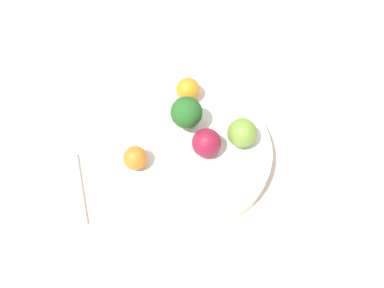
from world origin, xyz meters
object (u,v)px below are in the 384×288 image
at_px(bowl, 192,152).
at_px(apple_red, 242,133).
at_px(apple_green, 206,143).
at_px(orange_back, 135,158).
at_px(broccoli, 186,113).
at_px(orange_front, 188,90).
at_px(napkin, 44,197).

bearing_deg(bowl, apple_red, -116.00).
xyz_separation_m(apple_red, apple_green, (0.02, 0.06, -0.00)).
relative_size(apple_green, orange_back, 1.23).
relative_size(apple_red, orange_back, 1.26).
height_order(bowl, broccoli, broccoli).
bearing_deg(orange_front, apple_red, -170.97).
height_order(bowl, orange_front, orange_front).
relative_size(bowl, orange_front, 6.32).
bearing_deg(napkin, apple_green, -109.43).
bearing_deg(orange_front, apple_green, 160.55).
xyz_separation_m(broccoli, orange_front, (0.05, -0.04, -0.02)).
xyz_separation_m(orange_front, napkin, (-0.02, 0.30, -0.05)).
bearing_deg(broccoli, apple_red, -142.91).
distance_m(broccoli, apple_red, 0.10).
xyz_separation_m(apple_green, orange_back, (0.04, 0.11, -0.00)).
height_order(apple_red, napkin, apple_red).
relative_size(bowl, apple_red, 5.48).
bearing_deg(apple_red, orange_front, 9.03).
distance_m(orange_front, orange_back, 0.16).
xyz_separation_m(broccoli, apple_green, (-0.06, 0.00, -0.01)).
height_order(orange_front, napkin, orange_front).
distance_m(apple_red, apple_green, 0.06).
height_order(broccoli, napkin, broccoli).
relative_size(apple_red, orange_front, 1.15).
bearing_deg(napkin, apple_red, -108.98).
bearing_deg(orange_back, bowl, -105.25).
bearing_deg(apple_red, napkin, 71.02).
bearing_deg(bowl, orange_back, 74.75).
height_order(broccoli, apple_green, broccoli).
relative_size(apple_green, orange_front, 1.13).
bearing_deg(orange_back, apple_red, -110.24).
xyz_separation_m(bowl, apple_red, (-0.04, -0.07, 0.04)).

